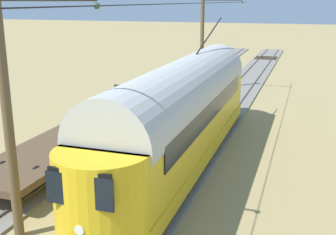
% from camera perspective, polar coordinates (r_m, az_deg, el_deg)
% --- Properties ---
extents(ground_plane, '(220.00, 220.00, 0.00)m').
position_cam_1_polar(ground_plane, '(22.22, -1.13, -1.86)').
color(ground_plane, '#9E8956').
extents(track_streetcar_siding, '(2.80, 80.00, 0.18)m').
position_cam_1_polar(track_streetcar_siding, '(21.86, 4.98, -2.07)').
color(track_streetcar_siding, slate).
rests_on(track_streetcar_siding, ground).
extents(track_adjacent_siding, '(2.80, 80.00, 0.18)m').
position_cam_1_polar(track_adjacent_siding, '(23.34, -6.34, -0.97)').
color(track_adjacent_siding, slate).
rests_on(track_adjacent_siding, ground).
extents(vintage_streetcar, '(2.65, 16.80, 5.53)m').
position_cam_1_polar(vintage_streetcar, '(17.35, 1.90, 0.90)').
color(vintage_streetcar, gold).
rests_on(vintage_streetcar, ground).
extents(flatcar_adjacent, '(2.80, 13.07, 1.60)m').
position_cam_1_polar(flatcar_adjacent, '(19.77, -11.12, -1.77)').
color(flatcar_adjacent, brown).
rests_on(flatcar_adjacent, ground).
extents(catenary_pole_foreground, '(3.04, 0.28, 7.04)m').
position_cam_1_polar(catenary_pole_foreground, '(31.74, 4.74, 10.13)').
color(catenary_pole_foreground, brown).
rests_on(catenary_pole_foreground, ground).
extents(catenary_pole_mid_near, '(3.04, 0.28, 7.04)m').
position_cam_1_polar(catenary_pole_mid_near, '(12.11, -20.47, 0.48)').
color(catenary_pole_mid_near, brown).
rests_on(catenary_pole_mid_near, ground).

